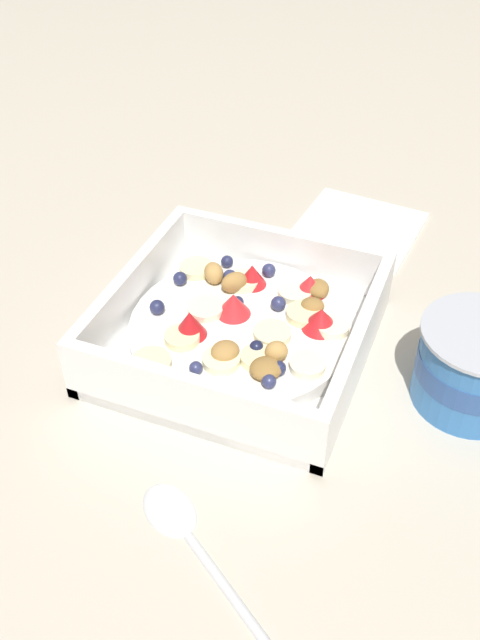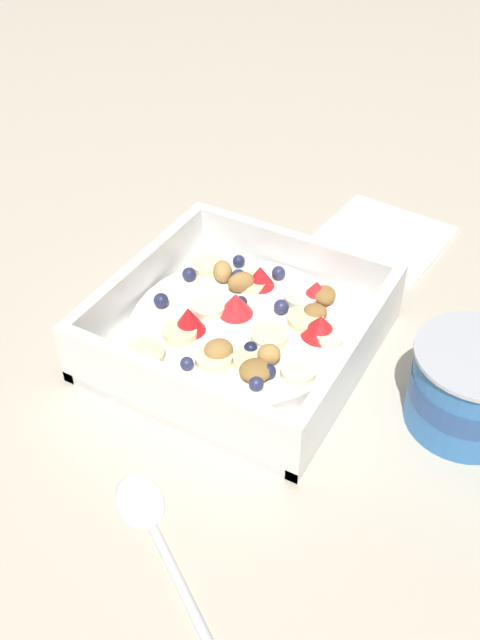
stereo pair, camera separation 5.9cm
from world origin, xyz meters
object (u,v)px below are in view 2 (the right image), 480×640
yogurt_cup (471,387)px  folded_napkin (382,236)px  fruit_bowl (242,329)px  spoon (154,527)px

yogurt_cup → folded_napkin: yogurt_cup is taller
fruit_bowl → yogurt_cup: bearing=93.1°
fruit_bowl → folded_napkin: bearing=167.8°
fruit_bowl → yogurt_cup: size_ratio=2.24×
fruit_bowl → folded_napkin: 0.22m
yogurt_cup → folded_napkin: (-0.20, -0.14, -0.03)m
spoon → folded_napkin: spoon is taller
spoon → fruit_bowl: bearing=-168.7°
fruit_bowl → yogurt_cup: 0.19m
folded_napkin → yogurt_cup: bearing=34.7°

